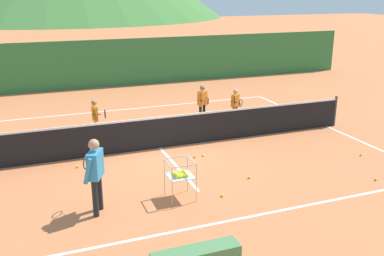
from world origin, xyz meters
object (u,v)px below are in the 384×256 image
student_1 (202,100)px  student_2 (235,103)px  tennis_ball_9 (222,195)px  instructor (95,169)px  ball_cart (180,174)px  tennis_ball_1 (195,157)px  tennis_ball_8 (376,179)px  tennis_ball_3 (361,155)px  student_0 (95,115)px  tennis_ball_5 (96,164)px  tennis_net (160,132)px  tennis_ball_2 (203,155)px  tennis_ball_6 (249,177)px  tennis_ball_4 (78,167)px

student_1 → student_2: 1.17m
tennis_ball_9 → student_2: bearing=61.0°
student_2 → instructor: bearing=-139.0°
ball_cart → tennis_ball_1: 2.57m
tennis_ball_8 → tennis_ball_3: bearing=60.5°
student_2 → ball_cart: bearing=-127.8°
student_0 → tennis_ball_1: 3.68m
tennis_ball_8 → tennis_ball_5: bearing=151.3°
tennis_ball_8 → tennis_ball_9: same height
tennis_net → tennis_ball_2: 1.53m
student_1 → tennis_ball_6: (-0.72, -4.88, -0.78)m
student_1 → tennis_ball_5: size_ratio=19.85×
tennis_ball_3 → tennis_ball_9: size_ratio=1.00×
instructor → tennis_ball_1: size_ratio=24.24×
tennis_ball_5 → tennis_ball_9: (2.40, -2.92, 0.00)m
tennis_ball_2 → tennis_ball_9: bearing=-102.5°
student_2 → tennis_ball_3: 4.70m
student_2 → tennis_ball_1: 3.79m
tennis_net → tennis_ball_3: bearing=-27.3°
student_2 → tennis_ball_3: student_2 is taller
tennis_ball_1 → tennis_ball_9: bearing=-96.7°
tennis_ball_2 → tennis_ball_8: same height
tennis_net → tennis_ball_9: (0.40, -3.59, -0.47)m
instructor → tennis_ball_2: bearing=33.7°
tennis_net → student_0: 2.33m
instructor → student_1: bearing=49.3°
ball_cart → tennis_ball_6: 2.09m
tennis_ball_2 → tennis_ball_4: same height
tennis_ball_2 → student_2: bearing=49.1°
student_2 → tennis_ball_4: (-5.75, -2.26, -0.69)m
tennis_net → student_1: 2.94m
instructor → tennis_ball_1: bearing=35.8°
student_0 → tennis_ball_6: student_0 is taller
tennis_ball_1 → tennis_ball_9: (-0.29, -2.48, 0.00)m
student_2 → tennis_ball_5: (-5.28, -2.25, -0.69)m
tennis_ball_4 → tennis_ball_6: 4.53m
ball_cart → tennis_ball_2: bearing=56.3°
ball_cart → tennis_ball_4: (-1.96, 2.63, -0.55)m
tennis_net → student_0: size_ratio=10.38×
student_0 → tennis_ball_9: bearing=-69.3°
tennis_ball_8 → tennis_ball_9: bearing=172.0°
tennis_net → ball_cart: 3.35m
instructor → tennis_ball_2: 4.10m
tennis_ball_3 → tennis_ball_5: bearing=164.5°
student_1 → instructor: bearing=-130.7°
tennis_ball_9 → ball_cart: bearing=163.1°
ball_cart → tennis_ball_8: size_ratio=13.22×
instructor → tennis_ball_4: size_ratio=24.24×
tennis_ball_9 → student_1: bearing=72.3°
student_0 → tennis_ball_4: bearing=-110.6°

